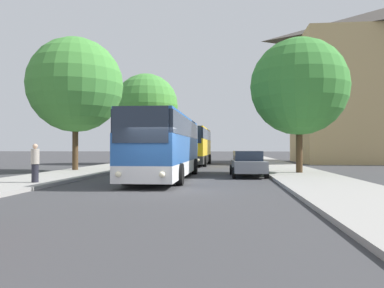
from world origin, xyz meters
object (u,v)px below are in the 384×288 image
object	(u,v)px
bus_middle	(194,146)
parked_car_right_near	(248,163)
tree_left_near	(146,106)
tree_left_far	(75,85)
bus_front	(166,146)
pedestrian_waiting_far	(35,163)
tree_right_near	(299,87)

from	to	relation	value
bus_middle	parked_car_right_near	distance (m)	14.73
bus_middle	tree_left_near	size ratio (longest dim) A/B	1.16
parked_car_right_near	tree_left_far	bearing A→B (deg)	-16.20
bus_front	pedestrian_waiting_far	bearing A→B (deg)	-140.28
bus_front	pedestrian_waiting_far	xyz separation A→B (m)	(-5.20, -4.28, -0.78)
tree_left_near	tree_right_near	xyz separation A→B (m)	(12.89, -14.12, -0.53)
bus_middle	parked_car_right_near	world-z (taller)	bus_middle
pedestrian_waiting_far	tree_left_far	size ratio (longest dim) A/B	0.19
parked_car_right_near	tree_left_near	bearing A→B (deg)	-60.92
pedestrian_waiting_far	tree_left_near	size ratio (longest dim) A/B	0.19
tree_left_near	tree_left_far	size ratio (longest dim) A/B	1.00
bus_middle	tree_left_near	xyz separation A→B (m)	(-5.15, 1.77, 4.16)
bus_middle	tree_left_near	distance (m)	6.85
parked_car_right_near	tree_left_far	xyz separation A→B (m)	(-11.78, 2.92, 5.29)
bus_middle	tree_left_far	distance (m)	13.92
bus_front	tree_left_far	size ratio (longest dim) A/B	1.30
bus_middle	tree_left_near	world-z (taller)	tree_left_near
bus_front	tree_left_far	bearing A→B (deg)	145.96
tree_left_far	tree_right_near	bearing A→B (deg)	-4.82
tree_left_far	parked_car_right_near	bearing A→B (deg)	-13.91
tree_right_near	parked_car_right_near	bearing A→B (deg)	-153.31
bus_front	parked_car_right_near	size ratio (longest dim) A/B	2.59
pedestrian_waiting_far	tree_right_near	bearing A→B (deg)	-25.05
parked_car_right_near	bus_front	bearing A→B (deg)	21.76
tree_left_near	parked_car_right_near	bearing A→B (deg)	-58.63
tree_left_far	tree_right_near	size ratio (longest dim) A/B	1.10
bus_front	tree_right_near	world-z (taller)	tree_right_near
tree_left_far	tree_right_near	distance (m)	15.12
pedestrian_waiting_far	tree_left_near	bearing A→B (deg)	33.21
tree_left_near	bus_middle	bearing A→B (deg)	-18.95
bus_front	tree_left_far	distance (m)	9.76
bus_front	bus_middle	xyz separation A→B (m)	(0.07, 16.02, 0.09)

